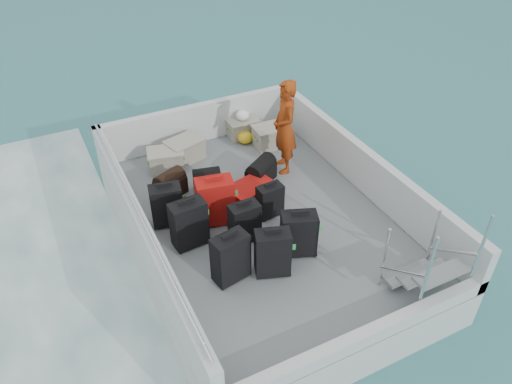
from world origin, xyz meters
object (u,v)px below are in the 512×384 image
crate_0 (166,161)px  crate_3 (271,137)px  suitcase_0 (231,258)px  crate_2 (243,129)px  suitcase_4 (245,223)px  suitcase_2 (167,206)px  suitcase_6 (299,234)px  suitcase_8 (251,192)px  suitcase_7 (270,201)px  passenger (285,127)px  suitcase_1 (189,224)px  suitcase_5 (215,202)px  suitcase_3 (273,254)px  crate_1 (185,151)px

crate_0 → crate_3: 1.89m
suitcase_0 → crate_2: 3.50m
suitcase_4 → crate_0: suitcase_4 is taller
suitcase_2 → suitcase_0: bearing=-63.8°
suitcase_6 → suitcase_8: size_ratio=0.92×
suitcase_2 → suitcase_7: size_ratio=1.22×
passenger → suitcase_7: bearing=-26.8°
suitcase_0 → suitcase_8: suitcase_0 is taller
suitcase_8 → crate_0: 1.61m
suitcase_0 → suitcase_1: size_ratio=0.99×
suitcase_7 → suitcase_0: bearing=-142.8°
suitcase_4 → suitcase_5: bearing=108.7°
suitcase_2 → suitcase_3: size_ratio=0.95×
suitcase_6 → crate_2: 3.13m
suitcase_7 → passenger: 1.34m
suitcase_4 → suitcase_7: size_ratio=1.15×
suitcase_1 → crate_2: 2.94m
suitcase_5 → suitcase_6: (0.72, -1.08, -0.04)m
suitcase_4 → passenger: 1.90m
suitcase_4 → crate_2: suitcase_4 is taller
passenger → suitcase_3: bearing=-21.1°
suitcase_7 → suitcase_8: (-0.09, 0.46, -0.12)m
suitcase_3 → passenger: (1.27, 2.00, 0.44)m
crate_0 → crate_2: (1.57, 0.40, -0.01)m
suitcase_1 → suitcase_2: suitcase_1 is taller
suitcase_8 → passenger: (0.85, 0.52, 0.64)m
suitcase_4 → suitcase_7: suitcase_4 is taller
suitcase_7 → suitcase_4: bearing=-154.6°
crate_1 → crate_2: crate_1 is taller
suitcase_2 → suitcase_5: bearing=-11.4°
suitcase_7 → crate_0: bearing=113.8°
suitcase_4 → suitcase_6: size_ratio=0.93×
suitcase_7 → suitcase_6: bearing=-95.9°
suitcase_4 → suitcase_5: 0.57m
suitcase_5 → suitcase_8: (0.66, 0.23, -0.22)m
suitcase_0 → suitcase_3: bearing=-27.0°
suitcase_8 → crate_0: crate_0 is taller
crate_2 → suitcase_2: bearing=-139.1°
crate_3 → suitcase_4: bearing=-126.1°
suitcase_6 → suitcase_8: suitcase_6 is taller
suitcase_0 → suitcase_5: (0.26, 1.11, 0.01)m
crate_2 → suitcase_3: bearing=-109.1°
suitcase_0 → suitcase_7: suitcase_0 is taller
suitcase_8 → suitcase_7: bearing=175.9°
suitcase_1 → crate_0: 1.91m
suitcase_6 → suitcase_1: bearing=168.2°
crate_3 → passenger: bearing=-102.2°
suitcase_0 → crate_3: suitcase_0 is taller
passenger → suitcase_1: bearing=-51.4°
passenger → suitcase_5: bearing=-52.4°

